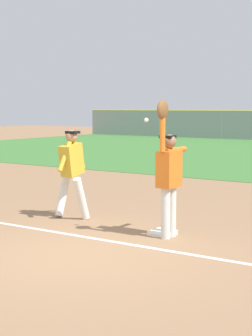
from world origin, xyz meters
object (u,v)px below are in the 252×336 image
object	(u,v)px
first_base	(163,233)
fielder	(168,171)
runner	(72,168)
baseball	(146,120)

from	to	relation	value
first_base	fielder	world-z (taller)	fielder
first_base	runner	size ratio (longest dim) A/B	0.22
first_base	runner	xyz separation A→B (m)	(-2.19, 0.23, 0.96)
fielder	runner	xyz separation A→B (m)	(-2.36, 0.34, -0.12)
fielder	runner	distance (m)	2.39
fielder	runner	bearing A→B (deg)	-8.61
first_base	baseball	size ratio (longest dim) A/B	5.14
first_base	baseball	world-z (taller)	baseball
baseball	runner	bearing A→B (deg)	167.61
runner	first_base	bearing A→B (deg)	-9.69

